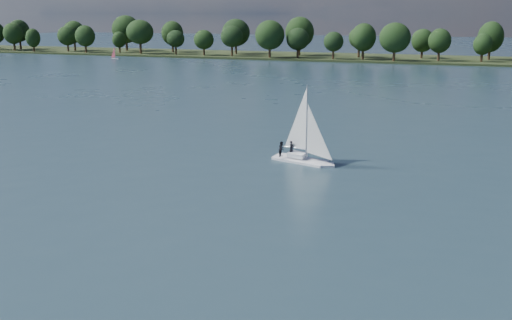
# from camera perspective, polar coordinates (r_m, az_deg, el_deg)

# --- Properties ---
(ground) EXTENTS (700.00, 700.00, 0.00)m
(ground) POSITION_cam_1_polar(r_m,az_deg,el_deg) (114.83, 15.82, 5.36)
(ground) COLOR #233342
(ground) RESTS_ON ground
(far_shore) EXTENTS (660.00, 40.00, 1.50)m
(far_shore) POSITION_cam_1_polar(r_m,az_deg,el_deg) (226.10, 17.87, 9.43)
(far_shore) COLOR black
(far_shore) RESTS_ON ground
(sailboat) EXTENTS (7.57, 4.02, 9.60)m
(sailboat) POSITION_cam_1_polar(r_m,az_deg,el_deg) (66.91, 4.49, 2.00)
(sailboat) COLOR white
(sailboat) RESTS_ON ground
(dinghy_pink) EXTENTS (3.23, 1.61, 4.96)m
(dinghy_pink) POSITION_cam_1_polar(r_m,az_deg,el_deg) (230.62, -13.91, 10.08)
(dinghy_pink) COLOR silver
(dinghy_pink) RESTS_ON ground
(pontoon) EXTENTS (4.21, 2.46, 0.50)m
(pontoon) POSITION_cam_1_polar(r_m,az_deg,el_deg) (267.57, -19.88, 9.95)
(pontoon) COLOR #585B5D
(pontoon) RESTS_ON ground
(treeline) EXTENTS (562.69, 73.94, 17.75)m
(treeline) POSITION_cam_1_polar(r_m,az_deg,el_deg) (222.06, 16.26, 11.55)
(treeline) COLOR black
(treeline) RESTS_ON ground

